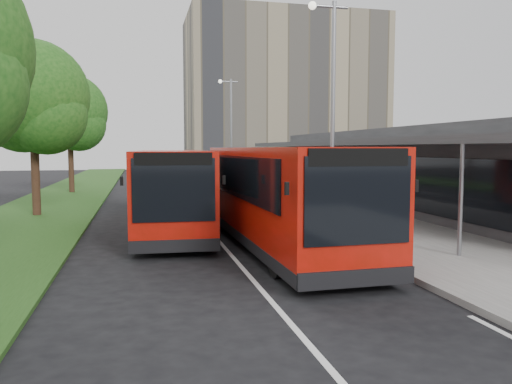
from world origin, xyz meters
TOP-DOWN VIEW (x-y plane):
  - ground at (0.00, 0.00)m, footprint 120.00×120.00m
  - pavement at (6.00, 20.00)m, footprint 5.00×80.00m
  - grass_verge at (-7.00, 20.00)m, footprint 5.00×80.00m
  - lane_centre_line at (0.00, 15.00)m, footprint 0.12×70.00m
  - kerb_dashes at (3.30, 19.00)m, footprint 0.12×56.00m
  - office_block at (14.00, 42.00)m, footprint 22.00×12.00m
  - station_building at (10.86, 8.00)m, footprint 7.70×26.00m
  - tree_mid at (-7.01, 9.05)m, footprint 4.85×4.85m
  - tree_far at (-7.01, 21.05)m, footprint 5.01×5.01m
  - lamp_post_near at (4.12, 2.00)m, footprint 1.44×0.28m
  - lamp_post_far at (4.12, 22.00)m, footprint 1.44×0.28m
  - bus_main at (1.66, -0.10)m, footprint 3.00×10.94m
  - bus_second at (-1.33, 4.03)m, footprint 3.23×10.61m
  - litter_bin at (5.97, 9.52)m, footprint 0.58×0.58m
  - bollard at (4.96, 17.20)m, footprint 0.19×0.19m
  - car_near at (2.16, 36.95)m, footprint 1.71×3.66m
  - car_far at (-0.76, 44.78)m, footprint 2.37×3.48m

SIDE VIEW (x-z plane):
  - ground at x=0.00m, z-range 0.00..0.00m
  - kerb_dashes at x=3.30m, z-range 0.00..0.01m
  - lane_centre_line at x=0.00m, z-range 0.00..0.01m
  - grass_verge at x=-7.00m, z-range 0.00..0.10m
  - pavement at x=6.00m, z-range 0.00..0.15m
  - car_far at x=-0.76m, z-range 0.00..1.09m
  - bollard at x=4.96m, z-range 0.15..1.03m
  - litter_bin at x=5.97m, z-range 0.15..1.05m
  - car_near at x=2.16m, z-range 0.00..1.21m
  - bus_second at x=-1.33m, z-range 0.04..3.00m
  - bus_main at x=1.66m, z-range 0.04..3.12m
  - station_building at x=10.86m, z-range 0.04..4.04m
  - lamp_post_near at x=4.12m, z-range 0.72..8.72m
  - lamp_post_far at x=4.12m, z-range 0.72..8.72m
  - tree_mid at x=-7.01m, z-range 1.13..8.93m
  - tree_far at x=-7.01m, z-range 1.17..9.22m
  - office_block at x=14.00m, z-range 0.00..18.00m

